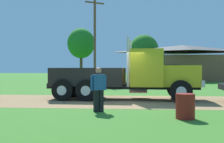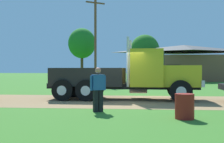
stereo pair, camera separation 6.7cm
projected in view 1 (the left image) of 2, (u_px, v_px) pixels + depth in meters
ground_plane at (120, 101)px, 14.74m from camera, size 200.00×200.00×0.00m
dirt_track at (120, 101)px, 14.74m from camera, size 120.00×5.93×0.01m
truck_foreground_white at (126, 76)px, 15.49m from camera, size 8.21×2.93×3.30m
visitor_standing_near at (99, 88)px, 11.01m from camera, size 0.58×0.45×1.71m
steel_barrel at (185, 106)px, 9.46m from camera, size 0.63×0.63×0.83m
shed_building at (183, 64)px, 40.33m from camera, size 14.97×8.44×5.03m
utility_pole_near at (95, 38)px, 30.76m from camera, size 1.91×1.33×9.38m
tree_mid at (81, 43)px, 44.94m from camera, size 4.30×4.30×8.06m
tree_right at (144, 51)px, 42.89m from camera, size 4.41×4.41×6.81m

